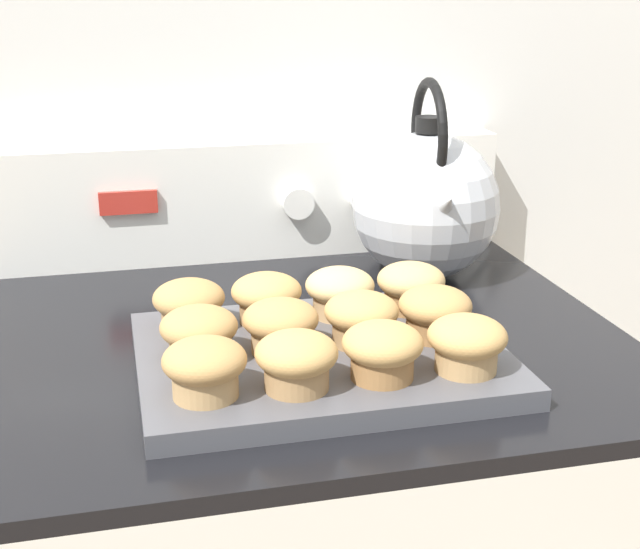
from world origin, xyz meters
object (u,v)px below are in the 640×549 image
muffin_r1_c1 (281,325)px  tea_kettle (426,203)px  muffin_r0_c2 (382,350)px  muffin_r2_c0 (189,304)px  muffin_r1_c0 (199,333)px  muffin_pan (320,358)px  muffin_r1_c2 (361,317)px  muffin_r2_c1 (267,297)px  muffin_r0_c0 (205,367)px  muffin_r1_c3 (435,311)px  muffin_r0_c1 (297,360)px  muffin_r0_c3 (467,343)px  muffin_r2_c3 (411,285)px  muffin_r2_c2 (340,291)px

muffin_r1_c1 → tea_kettle: bearing=45.7°
muffin_r0_c2 → muffin_r2_c0: bearing=135.0°
muffin_r1_c0 → tea_kettle: bearing=37.6°
muffin_pan → muffin_r1_c0: (-0.12, 0.00, 0.04)m
muffin_r0_c2 → muffin_r1_c2: size_ratio=1.00×
muffin_r2_c1 → muffin_r0_c0: bearing=-117.6°
muffin_r0_c0 → muffin_r2_c1: bearing=62.4°
muffin_r1_c3 → muffin_r2_c0: (-0.25, 0.08, 0.00)m
muffin_r0_c2 → muffin_r1_c0: 0.18m
muffin_r0_c1 → muffin_r2_c1: bearing=89.0°
muffin_r0_c2 → muffin_r2_c1: bearing=115.8°
muffin_r0_c0 → muffin_r0_c2: size_ratio=1.00×
muffin_r0_c2 → muffin_r1_c3: 0.12m
muffin_r0_c1 → muffin_r2_c1: 0.17m
muffin_r0_c0 → muffin_r0_c3: size_ratio=1.00×
muffin_pan → muffin_r0_c1: size_ratio=4.81×
muffin_r0_c0 → muffin_r1_c3: size_ratio=1.00×
muffin_r2_c3 → muffin_pan: bearing=-146.5°
muffin_r0_c1 → muffin_r1_c3: 0.19m
muffin_r0_c3 → muffin_r1_c1: bearing=152.6°
muffin_r0_c0 → muffin_r1_c0: bearing=87.3°
muffin_r1_c2 → muffin_r2_c0: 0.19m
muffin_r0_c2 → muffin_r2_c3: same height
muffin_r2_c1 → muffin_r2_c2: bearing=-0.0°
muffin_r0_c0 → muffin_r0_c2: (0.17, -0.00, 0.00)m
muffin_r0_c0 → tea_kettle: (0.33, 0.33, 0.05)m
muffin_r0_c3 → muffin_r1_c1: (-0.16, 0.08, 0.00)m
muffin_pan → muffin_r1_c3: bearing=0.7°
muffin_r1_c2 → muffin_r2_c2: bearing=91.0°
muffin_pan → muffin_r2_c2: 0.10m
muffin_r1_c1 → muffin_r2_c0: (-0.08, 0.08, 0.00)m
muffin_r0_c2 → muffin_r1_c3: (0.08, 0.08, 0.00)m
muffin_pan → muffin_r1_c2: size_ratio=4.81×
muffin_r0_c0 → muffin_r2_c0: same height
muffin_r0_c0 → muffin_r1_c2: 0.19m
muffin_r1_c3 → muffin_r2_c2: (-0.08, 0.08, 0.00)m
muffin_r2_c1 → muffin_r0_c2: bearing=-64.2°
muffin_pan → muffin_r0_c1: (-0.04, -0.08, 0.04)m
muffin_r1_c2 → tea_kettle: tea_kettle is taller
muffin_r0_c3 → muffin_r2_c1: same height
muffin_r2_c0 → muffin_r1_c0: bearing=-88.8°
muffin_r0_c2 → muffin_r2_c1: 0.18m
muffin_r2_c0 → muffin_r1_c1: bearing=-44.4°
muffin_r2_c1 → muffin_r1_c0: bearing=-134.4°
muffin_r0_c1 → muffin_r0_c3: same height
muffin_r0_c0 → muffin_r2_c3: 0.30m
muffin_r0_c1 → muffin_r2_c2: 0.19m
muffin_pan → muffin_r2_c1: size_ratio=4.81×
muffin_r0_c0 → muffin_r2_c3: size_ratio=1.00×
muffin_r0_c1 → muffin_r1_c2: same height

